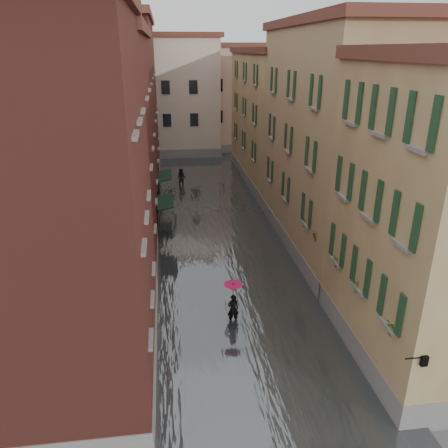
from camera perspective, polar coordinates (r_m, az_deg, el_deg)
ground at (r=20.13m, az=3.02°, el=-14.22°), size 120.00×120.00×0.00m
floodwater at (r=31.42m, az=-1.21°, el=-0.07°), size 10.00×60.00×0.20m
building_left_near at (r=15.45m, az=-21.47°, el=0.01°), size 6.00×8.00×13.00m
building_left_mid at (r=25.88m, az=-16.07°, el=8.55°), size 6.00×14.00×12.50m
building_left_far at (r=40.44m, az=-13.34°, el=14.46°), size 6.00×16.00×14.00m
building_right_near at (r=18.30m, az=26.72°, el=-0.04°), size 6.00×8.00×11.50m
building_right_mid at (r=27.47m, az=14.55°, el=9.98°), size 6.00×14.00×13.00m
building_right_far at (r=41.67m, az=6.87°, el=13.34°), size 6.00×16.00×11.50m
building_end_cream at (r=54.23m, az=-7.60°, el=16.07°), size 12.00×9.00×13.00m
building_end_pink at (r=57.00m, az=1.86°, el=16.02°), size 10.00×9.00×12.00m
awning_near at (r=28.93m, az=-7.78°, el=2.77°), size 1.09×3.10×2.80m
awning_far at (r=35.03m, az=-7.82°, el=6.17°), size 1.09×3.24×2.80m
wall_lantern at (r=15.28m, az=24.53°, el=-15.84°), size 0.71×0.22×0.35m
window_planters at (r=19.83m, az=14.78°, el=-3.78°), size 0.59×10.58×0.84m
pedestrian_main at (r=20.16m, az=1.17°, el=-9.93°), size 0.86×0.86×2.06m
pedestrian_far at (r=40.37m, az=-5.57°, el=6.01°), size 1.00×0.88×1.72m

